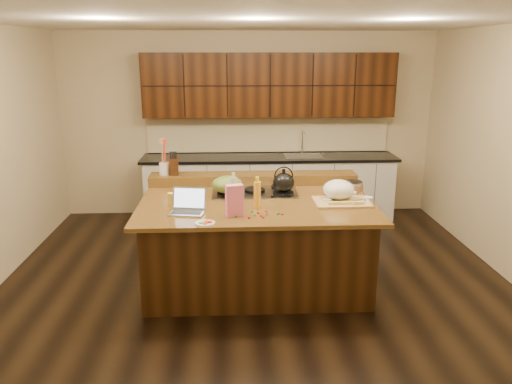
{
  "coord_description": "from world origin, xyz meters",
  "views": [
    {
      "loc": [
        -0.24,
        -4.95,
        2.41
      ],
      "look_at": [
        0.0,
        0.05,
        1.0
      ],
      "focal_mm": 35.0,
      "sensor_mm": 36.0,
      "label": 1
    }
  ],
  "objects": [
    {
      "name": "gumdrop_13",
      "position": [
        -0.06,
        -0.39,
        0.93
      ],
      "size": [
        0.02,
        0.02,
        0.02
      ],
      "primitive_type": "ellipsoid",
      "color": "#198C26",
      "rests_on": "island"
    },
    {
      "name": "knife_block",
      "position": [
        -0.92,
        0.7,
        1.14
      ],
      "size": [
        0.11,
        0.17,
        0.2
      ],
      "primitive_type": "cube",
      "rotation": [
        0.0,
        0.0,
        0.09
      ],
      "color": "black",
      "rests_on": "back_ledge"
    },
    {
      "name": "gumdrop_9",
      "position": [
        -0.04,
        -0.5,
        0.93
      ],
      "size": [
        0.02,
        0.02,
        0.02
      ],
      "primitive_type": "ellipsoid",
      "color": "#198C26",
      "rests_on": "island"
    },
    {
      "name": "utensil_crock",
      "position": [
        -1.03,
        0.7,
        1.11
      ],
      "size": [
        0.15,
        0.15,
        0.14
      ],
      "primitive_type": "cylinder",
      "rotation": [
        0.0,
        0.0,
        0.32
      ],
      "color": "white",
      "rests_on": "back_ledge"
    },
    {
      "name": "pink_bag",
      "position": [
        -0.23,
        -0.48,
        1.07
      ],
      "size": [
        0.18,
        0.12,
        0.3
      ],
      "primitive_type": "cube",
      "rotation": [
        0.0,
        0.0,
        0.25
      ],
      "color": "pink",
      "rests_on": "island"
    },
    {
      "name": "gumdrop_0",
      "position": [
        0.0,
        -0.42,
        0.93
      ],
      "size": [
        0.02,
        0.02,
        0.02
      ],
      "primitive_type": "ellipsoid",
      "color": "red",
      "rests_on": "island"
    },
    {
      "name": "gumdrop_2",
      "position": [
        -0.22,
        -0.5,
        0.93
      ],
      "size": [
        0.02,
        0.02,
        0.02
      ],
      "primitive_type": "ellipsoid",
      "color": "red",
      "rests_on": "island"
    },
    {
      "name": "island",
      "position": [
        0.0,
        0.0,
        0.46
      ],
      "size": [
        2.4,
        1.6,
        0.92
      ],
      "color": "black",
      "rests_on": "ground"
    },
    {
      "name": "green_bowl",
      "position": [
        -0.3,
        0.17,
        1.05
      ],
      "size": [
        0.34,
        0.34,
        0.18
      ],
      "primitive_type": "ellipsoid",
      "rotation": [
        0.0,
        0.0,
        -0.07
      ],
      "color": "#56702D",
      "rests_on": "cooktop"
    },
    {
      "name": "candy_plate",
      "position": [
        -0.49,
        -0.69,
        0.93
      ],
      "size": [
        0.21,
        0.21,
        0.01
      ],
      "primitive_type": "cylinder",
      "rotation": [
        0.0,
        0.0,
        -0.18
      ],
      "color": "white",
      "rests_on": "island"
    },
    {
      "name": "gumdrop_8",
      "position": [
        -0.09,
        -0.58,
        0.93
      ],
      "size": [
        0.02,
        0.02,
        0.02
      ],
      "primitive_type": "ellipsoid",
      "color": "red",
      "rests_on": "island"
    },
    {
      "name": "wooden_tray",
      "position": [
        0.85,
        -0.07,
        1.02
      ],
      "size": [
        0.56,
        0.45,
        0.23
      ],
      "rotation": [
        0.0,
        0.0,
        0.01
      ],
      "color": "tan",
      "rests_on": "island"
    },
    {
      "name": "gumdrop_10",
      "position": [
        0.08,
        -0.38,
        0.93
      ],
      "size": [
        0.02,
        0.02,
        0.02
      ],
      "primitive_type": "ellipsoid",
      "color": "red",
      "rests_on": "island"
    },
    {
      "name": "strainer_bowl",
      "position": [
        1.08,
        0.32,
        0.97
      ],
      "size": [
        0.31,
        0.31,
        0.09
      ],
      "primitive_type": "cylinder",
      "rotation": [
        0.0,
        0.0,
        -0.35
      ],
      "color": "#996B3F",
      "rests_on": "island"
    },
    {
      "name": "gumdrop_5",
      "position": [
        0.2,
        -0.45,
        0.93
      ],
      "size": [
        0.02,
        0.02,
        0.02
      ],
      "primitive_type": "ellipsoid",
      "color": "#198C26",
      "rests_on": "island"
    },
    {
      "name": "laptop",
      "position": [
        -0.67,
        -0.34,
        0.98
      ],
      "size": [
        0.37,
        0.31,
        0.23
      ],
      "rotation": [
        0.0,
        0.0,
        -0.16
      ],
      "color": "#B7B7BC",
      "rests_on": "island"
    },
    {
      "name": "cooktop",
      "position": [
        0.0,
        0.3,
        0.94
      ],
      "size": [
        0.92,
        0.52,
        0.05
      ],
      "color": "gray",
      "rests_on": "island"
    },
    {
      "name": "oil_bottle",
      "position": [
        -0.0,
        -0.26,
        1.06
      ],
      "size": [
        0.08,
        0.08,
        0.27
      ],
      "primitive_type": "cylinder",
      "rotation": [
        0.0,
        0.0,
        0.18
      ],
      "color": "gold",
      "rests_on": "island"
    },
    {
      "name": "room",
      "position": [
        0.0,
        0.0,
        1.35
      ],
      "size": [
        5.52,
        5.02,
        2.72
      ],
      "color": "black",
      "rests_on": "ground"
    },
    {
      "name": "gumdrop_7",
      "position": [
        -0.21,
        -0.52,
        0.93
      ],
      "size": [
        0.02,
        0.02,
        0.02
      ],
      "primitive_type": "ellipsoid",
      "color": "#198C26",
      "rests_on": "island"
    },
    {
      "name": "gumdrop_3",
      "position": [
        -0.2,
        -0.45,
        0.93
      ],
      "size": [
        0.02,
        0.02,
        0.02
      ],
      "primitive_type": "ellipsoid",
      "color": "#198C26",
      "rests_on": "island"
    },
    {
      "name": "ramekin_a",
      "position": [
        0.72,
        -0.11,
        0.94
      ],
      "size": [
        0.13,
        0.13,
        0.04
      ],
      "primitive_type": "cylinder",
      "rotation": [
        0.0,
        0.0,
        -0.38
      ],
      "color": "white",
      "rests_on": "island"
    },
    {
      "name": "gumdrop_4",
      "position": [
        0.22,
        -0.48,
        0.93
      ],
      "size": [
        0.02,
        0.02,
        0.02
      ],
      "primitive_type": "ellipsoid",
      "color": "red",
      "rests_on": "island"
    },
    {
      "name": "gumdrop_1",
      "position": [
        0.18,
        -0.47,
        0.93
      ],
      "size": [
        0.02,
        0.02,
        0.02
      ],
      "primitive_type": "ellipsoid",
      "color": "#198C26",
      "rests_on": "island"
    },
    {
      "name": "back_ledge",
      "position": [
        0.0,
        0.7,
        0.98
      ],
      "size": [
        2.4,
        0.3,
        0.12
      ],
      "primitive_type": "cube",
      "color": "black",
      "rests_on": "island"
    },
    {
      "name": "package_box",
      "position": [
        -0.85,
        -0.12,
        0.98
      ],
      "size": [
        0.1,
        0.07,
        0.13
      ],
      "primitive_type": "cube",
      "rotation": [
        0.0,
        0.0,
        -0.1
      ],
      "color": "#E8CB52",
      "rests_on": "island"
    },
    {
      "name": "gumdrop_6",
      "position": [
        0.02,
        -0.52,
        0.93
      ],
      "size": [
        0.02,
        0.02,
        0.02
      ],
      "primitive_type": "ellipsoid",
      "color": "red",
      "rests_on": "island"
    },
    {
      "name": "gumdrop_11",
      "position": [
        0.08,
        -0.47,
        0.93
      ],
      "size": [
        0.02,
        0.02,
        0.02
      ],
      "primitive_type": "ellipsoid",
      "color": "#198C26",
      "rests_on": "island"
    },
    {
      "name": "gumdrop_12",
      "position": [
        0.04,
        -0.57,
        0.93
      ],
      "size": [
        0.02,
        0.02,
        0.02
      ],
      "primitive_type": "ellipsoid",
      "color": "red",
      "rests_on": "island"
    },
    {
      "name": "ramekin_b",
      "position": [
        1.15,
        -0.07,
        0.94
      ],
      "size": [
        0.13,
        0.13,
        0.04
      ],
      "primitive_type": "cylinder",
      "rotation": [
        0.0,
        0.0,
        0.33
      ],
      "color": "white",
      "rests_on": "island"
    },
    {
      "name": "kitchen_timer",
      "position": [
        1.08,
        -0.17,
        0.96
      ],
      "size": [
        0.09,
        0.09,
        0.07
      ],
      "primitive_type": "cone",
      "rotation": [
        0.0,
        0.0,
        0.1
      ],
      "color": "silver",
      "rests_on": "island"
    },
    {
      "name": "back_counter",
      "position": [
        0.3,
        2.23,
        0.98
      ],
      "size": [
        3.7,
        0.66,
        2.4
      ],
      "color": "silver",
      "rests_on": "ground"
    },
    {
      "name": "vinegar_bottle",
      "position": [
        -0.23,
        0.01,
        1.04
      ],
      "size": [
        0.07,
        0.07,
        0.25
      ],
      "primitive_type": "cylinder",
      "rotation": [
        0.0,
        0.0,
        -0.11
      ],
      "color": "silver",
      "rests_on": "island"
    },
    {
      "name": "kettle",
      "position": [
        0.3,
        0.17,
        1.07
      ],
      "size": [
        0.29,
        0.29,
        0.21
      ],
      "primitive_type": "ellipsoid",
      "rotation": [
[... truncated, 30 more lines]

